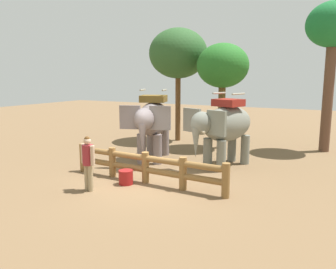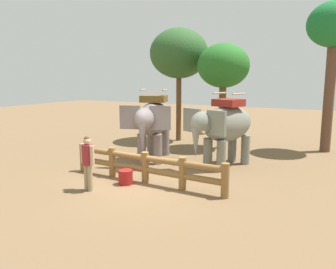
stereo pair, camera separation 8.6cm
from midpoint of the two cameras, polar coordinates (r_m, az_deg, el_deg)
The scene contains 9 objects.
ground_plane at distance 11.41m, azimuth -4.34°, elevation -8.26°, with size 60.00×60.00×0.00m, color brown.
log_fence at distance 11.34m, azimuth -4.03°, elevation -5.20°, with size 5.89×0.48×1.05m.
elephant_near_left at distance 14.20m, azimuth -2.80°, elevation 2.31°, with size 2.42×3.58×3.00m.
elephant_center at distance 13.28m, azimuth 9.25°, elevation 1.45°, with size 2.35×3.47×2.91m.
tourist_woman_in_black at distance 10.76m, azimuth -13.55°, elevation -4.11°, with size 0.60×0.40×1.72m.
tree_far_left at distance 18.67m, azimuth 1.59°, elevation 13.40°, with size 3.13×3.13×6.08m.
tree_back_center at distance 17.56m, azimuth 25.91°, elevation 15.46°, with size 2.41×2.41×6.86m.
tree_far_right at distance 16.78m, azimuth 9.04°, elevation 11.16°, with size 2.50×2.50×5.10m.
feed_bucket at distance 11.35m, azimuth -7.32°, elevation -7.15°, with size 0.47×0.47×0.47m.
Camera 1 is at (5.79, -9.18, 3.52)m, focal length 36.20 mm.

